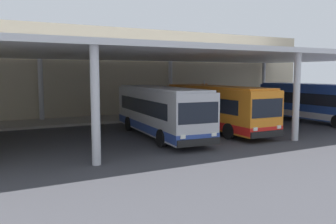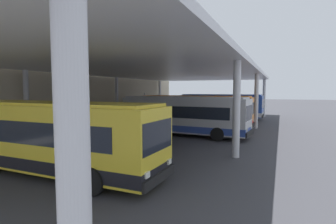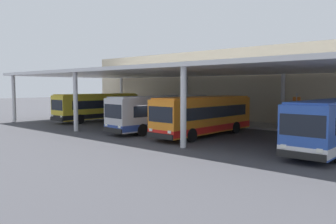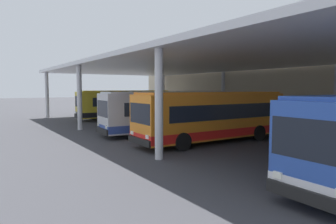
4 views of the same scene
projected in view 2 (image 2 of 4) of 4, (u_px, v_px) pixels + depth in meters
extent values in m
plane|color=#3D3D42|center=(216.00, 136.00, 21.28)|extent=(200.00, 200.00, 0.00)
cube|color=#A39E93|center=(96.00, 127.00, 25.86)|extent=(42.00, 4.50, 0.18)
cube|color=#C1B293|center=(69.00, 85.00, 26.80)|extent=(48.00, 1.60, 8.36)
cube|color=silver|center=(154.00, 70.00, 23.00)|extent=(40.00, 17.00, 0.30)
cylinder|color=silver|center=(74.00, 179.00, 3.13)|extent=(0.40, 0.40, 5.25)
cylinder|color=silver|center=(236.00, 110.00, 14.44)|extent=(0.40, 0.40, 5.25)
cylinder|color=silver|center=(27.00, 104.00, 20.69)|extent=(0.40, 0.40, 5.25)
cylinder|color=silver|center=(256.00, 101.00, 25.75)|extent=(0.40, 0.40, 5.25)
cylinder|color=silver|center=(117.00, 99.00, 32.00)|extent=(0.40, 0.40, 5.25)
cylinder|color=silver|center=(264.00, 98.00, 37.06)|extent=(0.40, 0.40, 5.25)
cylinder|color=silver|center=(160.00, 97.00, 43.31)|extent=(0.40, 0.40, 5.25)
cube|color=yellow|center=(51.00, 136.00, 11.60)|extent=(2.66, 10.44, 2.70)
cube|color=black|center=(52.00, 158.00, 11.68)|extent=(2.68, 10.46, 0.50)
cube|color=black|center=(48.00, 129.00, 11.64)|extent=(2.67, 8.57, 0.90)
cube|color=black|center=(157.00, 136.00, 9.49)|extent=(2.30, 0.16, 1.10)
cube|color=black|center=(159.00, 177.00, 9.58)|extent=(2.45, 0.20, 0.36)
cube|color=yellow|center=(50.00, 103.00, 11.49)|extent=(2.45, 10.02, 0.12)
cube|color=yellow|center=(156.00, 113.00, 9.44)|extent=(1.75, 0.15, 0.28)
cube|color=white|center=(147.00, 175.00, 8.73)|extent=(0.28, 0.08, 0.20)
cube|color=white|center=(169.00, 162.00, 10.37)|extent=(0.28, 0.08, 0.20)
cylinder|color=black|center=(92.00, 181.00, 9.28)|extent=(0.30, 1.00, 1.00)
cylinder|color=black|center=(130.00, 164.00, 11.51)|extent=(0.30, 1.00, 1.00)
cylinder|color=black|center=(31.00, 151.00, 13.97)|extent=(0.30, 1.00, 1.00)
cube|color=#B7B7BC|center=(184.00, 115.00, 21.73)|extent=(3.29, 10.56, 2.70)
cube|color=#2D4799|center=(184.00, 127.00, 21.81)|extent=(3.32, 10.58, 0.50)
cube|color=black|center=(182.00, 111.00, 21.77)|extent=(3.19, 8.70, 0.90)
cube|color=black|center=(248.00, 113.00, 19.33)|extent=(2.30, 0.30, 1.10)
cube|color=black|center=(249.00, 133.00, 19.41)|extent=(2.46, 0.35, 0.36)
cube|color=silver|center=(184.00, 97.00, 21.61)|extent=(3.06, 10.13, 0.12)
cube|color=yellow|center=(248.00, 102.00, 19.28)|extent=(1.75, 0.25, 0.28)
cube|color=white|center=(247.00, 130.00, 18.59)|extent=(0.29, 0.10, 0.20)
cube|color=white|center=(251.00, 127.00, 20.18)|extent=(0.29, 0.10, 0.20)
cylinder|color=black|center=(217.00, 134.00, 19.26)|extent=(0.36, 1.02, 1.00)
cylinder|color=black|center=(226.00, 130.00, 21.42)|extent=(0.36, 1.02, 1.00)
cylinder|color=black|center=(146.00, 129.00, 22.05)|extent=(0.36, 1.02, 1.00)
cylinder|color=black|center=(160.00, 125.00, 24.22)|extent=(0.36, 1.02, 1.00)
cube|color=orange|center=(197.00, 111.00, 25.99)|extent=(2.65, 10.44, 2.70)
cube|color=red|center=(197.00, 121.00, 26.07)|extent=(2.67, 10.46, 0.50)
cube|color=black|center=(196.00, 108.00, 26.03)|extent=(2.67, 8.56, 0.90)
cube|color=black|center=(252.00, 109.00, 23.88)|extent=(2.30, 0.15, 1.10)
cube|color=black|center=(253.00, 125.00, 23.96)|extent=(2.45, 0.20, 0.36)
cube|color=orange|center=(197.00, 96.00, 25.88)|extent=(2.45, 10.02, 0.12)
cube|color=yellow|center=(252.00, 99.00, 23.83)|extent=(1.75, 0.15, 0.28)
cube|color=white|center=(251.00, 122.00, 23.12)|extent=(0.28, 0.08, 0.20)
cube|color=white|center=(254.00, 120.00, 24.76)|extent=(0.28, 0.08, 0.20)
cylinder|color=black|center=(227.00, 126.00, 23.67)|extent=(0.29, 1.00, 1.00)
cylinder|color=black|center=(232.00, 123.00, 25.90)|extent=(0.29, 1.00, 1.00)
cylinder|color=black|center=(165.00, 123.00, 26.12)|extent=(0.29, 1.00, 1.00)
cylinder|color=black|center=(175.00, 120.00, 28.36)|extent=(0.29, 1.00, 1.00)
cube|color=#284CA8|center=(221.00, 106.00, 34.90)|extent=(2.67, 10.44, 2.70)
cube|color=silver|center=(221.00, 113.00, 34.98)|extent=(2.69, 10.46, 0.50)
cube|color=black|center=(220.00, 103.00, 34.93)|extent=(2.68, 8.57, 0.90)
cube|color=black|center=(262.00, 104.00, 32.78)|extent=(2.30, 0.16, 1.10)
cube|color=black|center=(263.00, 116.00, 32.87)|extent=(2.45, 0.20, 0.36)
cube|color=#2A50B0|center=(221.00, 95.00, 34.78)|extent=(2.46, 10.02, 0.12)
cube|color=yellow|center=(262.00, 97.00, 32.73)|extent=(1.75, 0.15, 0.28)
cube|color=white|center=(262.00, 114.00, 32.02)|extent=(0.28, 0.08, 0.20)
cube|color=white|center=(263.00, 112.00, 33.66)|extent=(0.28, 0.08, 0.20)
cylinder|color=black|center=(245.00, 116.00, 32.57)|extent=(0.30, 1.00, 1.00)
cylinder|color=black|center=(247.00, 115.00, 34.80)|extent=(0.30, 1.00, 1.00)
cylinder|color=black|center=(197.00, 115.00, 35.04)|extent=(0.30, 1.00, 1.00)
cylinder|color=black|center=(202.00, 113.00, 37.27)|extent=(0.30, 1.00, 1.00)
cube|color=#383D47|center=(146.00, 113.00, 35.30)|extent=(1.80, 0.44, 0.08)
cube|color=#383D47|center=(145.00, 112.00, 35.36)|extent=(1.80, 0.06, 0.44)
cube|color=#2D2D33|center=(143.00, 116.00, 34.67)|extent=(0.10, 0.36, 0.45)
cube|color=#2D2D33|center=(148.00, 115.00, 35.96)|extent=(0.10, 0.36, 0.45)
cylinder|color=#236638|center=(133.00, 116.00, 32.08)|extent=(0.48, 0.48, 0.90)
cylinder|color=black|center=(133.00, 112.00, 32.04)|extent=(0.52, 0.52, 0.08)
cylinder|color=#B2B2B7|center=(145.00, 106.00, 33.23)|extent=(0.12, 0.12, 3.20)
cube|color=orange|center=(145.00, 103.00, 33.19)|extent=(0.70, 0.04, 1.80)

